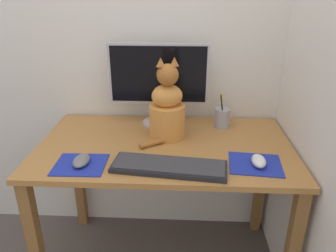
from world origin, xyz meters
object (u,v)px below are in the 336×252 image
(monitor, at_px, (159,80))
(pen_cup, at_px, (222,118))
(keyboard, at_px, (169,166))
(computer_mouse_left, at_px, (81,161))
(cat, at_px, (167,109))
(computer_mouse_right, at_px, (259,161))

(monitor, relative_size, pen_cup, 2.78)
(keyboard, xyz_separation_m, computer_mouse_left, (-0.36, 0.01, 0.01))
(keyboard, xyz_separation_m, pen_cup, (0.25, 0.43, 0.04))
(monitor, xyz_separation_m, cat, (0.05, -0.16, -0.09))
(computer_mouse_right, distance_m, cat, 0.48)
(computer_mouse_right, relative_size, cat, 0.25)
(computer_mouse_right, xyz_separation_m, pen_cup, (-0.11, 0.39, 0.03))
(pen_cup, bearing_deg, computer_mouse_right, -74.75)
(monitor, distance_m, keyboard, 0.52)
(cat, bearing_deg, pen_cup, 10.82)
(keyboard, height_order, pen_cup, pen_cup)
(monitor, height_order, computer_mouse_left, monitor)
(pen_cup, bearing_deg, computer_mouse_left, -145.57)
(cat, height_order, pen_cup, cat)
(computer_mouse_left, distance_m, cat, 0.46)
(computer_mouse_right, xyz_separation_m, cat, (-0.38, 0.26, 0.12))
(computer_mouse_left, height_order, cat, cat)
(computer_mouse_right, bearing_deg, keyboard, -173.91)
(computer_mouse_left, relative_size, pen_cup, 0.61)
(pen_cup, bearing_deg, keyboard, -120.23)
(computer_mouse_right, bearing_deg, computer_mouse_left, -178.06)
(keyboard, distance_m, computer_mouse_right, 0.36)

